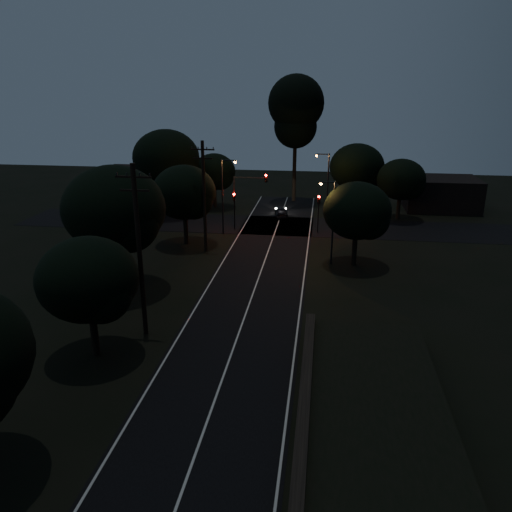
# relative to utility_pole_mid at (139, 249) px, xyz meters

# --- Properties ---
(road_surface) EXTENTS (60.00, 70.00, 0.03)m
(road_surface) POSITION_rel_utility_pole_mid_xyz_m (6.00, 16.12, -5.73)
(road_surface) COLOR black
(road_surface) RESTS_ON ground
(retaining_wall) EXTENTS (6.93, 26.00, 1.60)m
(retaining_wall) POSITION_rel_utility_pole_mid_xyz_m (13.74, -12.00, -5.12)
(retaining_wall) COLOR black
(retaining_wall) RESTS_ON ground
(utility_pole_mid) EXTENTS (2.20, 0.30, 11.00)m
(utility_pole_mid) POSITION_rel_utility_pole_mid_xyz_m (0.00, 0.00, 0.00)
(utility_pole_mid) COLOR black
(utility_pole_mid) RESTS_ON ground
(utility_pole_far) EXTENTS (2.20, 0.30, 10.50)m
(utility_pole_far) POSITION_rel_utility_pole_mid_xyz_m (0.00, 17.00, -0.25)
(utility_pole_far) COLOR black
(utility_pole_far) RESTS_ON ground
(tree_left_b) EXTENTS (5.74, 5.74, 7.29)m
(tree_left_b) POSITION_rel_utility_pole_mid_xyz_m (-1.80, -3.12, -1.01)
(tree_left_b) COLOR black
(tree_left_b) RESTS_ON ground
(tree_left_c) EXTENTS (7.70, 7.70, 9.72)m
(tree_left_c) POSITION_rel_utility_pole_mid_xyz_m (-4.23, 6.84, 0.55)
(tree_left_c) COLOR black
(tree_left_c) RESTS_ON ground
(tree_left_d) EXTENTS (6.26, 6.26, 7.95)m
(tree_left_d) POSITION_rel_utility_pole_mid_xyz_m (-2.28, 18.87, -0.59)
(tree_left_d) COLOR black
(tree_left_d) RESTS_ON ground
(tree_far_nw) EXTENTS (5.50, 5.50, 6.96)m
(tree_far_nw) POSITION_rel_utility_pole_mid_xyz_m (-2.81, 34.89, -1.23)
(tree_far_nw) COLOR black
(tree_far_nw) RESTS_ON ground
(tree_far_w) EXTENTS (8.04, 8.04, 10.26)m
(tree_far_w) POSITION_rel_utility_pole_mid_xyz_m (-7.72, 30.84, 0.93)
(tree_far_w) COLOR black
(tree_far_w) RESTS_ON ground
(tree_far_ne) EXTENTS (6.71, 6.71, 8.49)m
(tree_far_ne) POSITION_rel_utility_pole_mid_xyz_m (15.24, 34.86, -0.25)
(tree_far_ne) COLOR black
(tree_far_ne) RESTS_ON ground
(tree_far_e) EXTENTS (5.62, 5.62, 7.14)m
(tree_far_e) POSITION_rel_utility_pole_mid_xyz_m (20.20, 31.89, -1.12)
(tree_far_e) COLOR black
(tree_far_e) RESTS_ON ground
(tree_right_a) EXTENTS (5.87, 5.87, 7.47)m
(tree_right_a) POSITION_rel_utility_pole_mid_xyz_m (14.21, 14.88, -0.90)
(tree_right_a) COLOR black
(tree_right_a) RESTS_ON ground
(tall_pine) EXTENTS (7.31, 7.31, 16.61)m
(tall_pine) POSITION_rel_utility_pole_mid_xyz_m (7.00, 40.00, 6.24)
(tall_pine) COLOR black
(tall_pine) RESTS_ON ground
(building_left) EXTENTS (10.00, 8.00, 4.40)m
(building_left) POSITION_rel_utility_pole_mid_xyz_m (-14.00, 37.00, -3.54)
(building_left) COLOR black
(building_left) RESTS_ON ground
(building_right) EXTENTS (9.00, 7.00, 4.00)m
(building_right) POSITION_rel_utility_pole_mid_xyz_m (26.00, 38.00, -3.74)
(building_right) COLOR black
(building_right) RESTS_ON ground
(signal_left) EXTENTS (0.28, 0.35, 4.10)m
(signal_left) POSITION_rel_utility_pole_mid_xyz_m (1.40, 24.99, -2.90)
(signal_left) COLOR black
(signal_left) RESTS_ON ground
(signal_right) EXTENTS (0.28, 0.35, 4.10)m
(signal_right) POSITION_rel_utility_pole_mid_xyz_m (10.60, 24.99, -2.90)
(signal_right) COLOR black
(signal_right) RESTS_ON ground
(signal_mast) EXTENTS (3.70, 0.35, 6.25)m
(signal_mast) POSITION_rel_utility_pole_mid_xyz_m (3.09, 24.99, -1.40)
(signal_mast) COLOR black
(signal_mast) RESTS_ON ground
(streetlight_a) EXTENTS (1.66, 0.26, 8.00)m
(streetlight_a) POSITION_rel_utility_pole_mid_xyz_m (0.69, 23.00, -1.10)
(streetlight_a) COLOR black
(streetlight_a) RESTS_ON ground
(streetlight_b) EXTENTS (1.66, 0.26, 8.00)m
(streetlight_b) POSITION_rel_utility_pole_mid_xyz_m (11.31, 29.00, -1.10)
(streetlight_b) COLOR black
(streetlight_b) RESTS_ON ground
(streetlight_c) EXTENTS (1.46, 0.26, 7.50)m
(streetlight_c) POSITION_rel_utility_pole_mid_xyz_m (11.83, 15.00, -1.39)
(streetlight_c) COLOR black
(streetlight_c) RESTS_ON ground
(car) EXTENTS (1.91, 3.80, 1.24)m
(car) POSITION_rel_utility_pole_mid_xyz_m (6.09, 31.00, -5.12)
(car) COLOR black
(car) RESTS_ON ground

